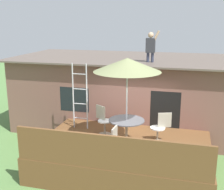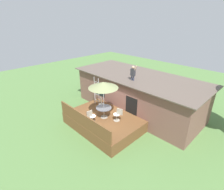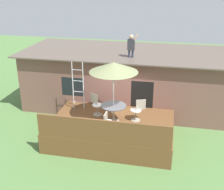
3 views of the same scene
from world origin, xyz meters
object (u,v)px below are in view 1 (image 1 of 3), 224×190
(patio_table, at_px, (126,125))
(patio_chair_near, at_px, (116,142))
(step_ladder, at_px, (80,96))
(patio_umbrella, at_px, (127,65))
(patio_chair_left, at_px, (103,121))
(patio_chair_right, at_px, (160,128))
(person_figure, at_px, (151,45))

(patio_table, height_order, patio_chair_near, patio_chair_near)
(step_ladder, bearing_deg, patio_umbrella, -26.59)
(patio_chair_left, xyz_separation_m, patio_chair_right, (1.81, -0.20, 0.00))
(patio_chair_near, bearing_deg, patio_chair_left, 31.08)
(patio_table, relative_size, patio_chair_left, 1.13)
(step_ladder, relative_size, person_figure, 1.98)
(patio_chair_left, bearing_deg, person_figure, 91.55)
(patio_table, xyz_separation_m, patio_chair_near, (-0.07, -1.01, -0.13))
(person_figure, distance_m, patio_chair_near, 4.20)
(patio_chair_right, bearing_deg, patio_umbrella, -0.00)
(patio_chair_right, xyz_separation_m, patio_chair_near, (-1.01, -1.36, 0.00))
(patio_table, distance_m, person_figure, 3.30)
(person_figure, xyz_separation_m, patio_chair_left, (-1.17, -1.97, -2.24))
(patio_table, bearing_deg, person_figure, 83.16)
(patio_umbrella, bearing_deg, person_figure, 83.16)
(step_ladder, bearing_deg, patio_chair_right, -11.18)
(patio_table, distance_m, step_ladder, 2.04)
(patio_table, distance_m, patio_chair_right, 1.01)
(patio_umbrella, distance_m, patio_chair_right, 2.14)
(patio_table, xyz_separation_m, patio_chair_right, (0.94, 0.35, -0.13))
(patio_table, relative_size, patio_umbrella, 0.41)
(patio_chair_left, relative_size, patio_chair_near, 1.00)
(patio_chair_right, bearing_deg, person_figure, -94.02)
(person_figure, distance_m, patio_chair_left, 3.21)
(step_ladder, distance_m, patio_chair_left, 1.15)
(patio_umbrella, height_order, person_figure, person_figure)
(patio_umbrella, height_order, step_ladder, patio_umbrella)
(patio_table, relative_size, step_ladder, 0.47)
(patio_table, distance_m, patio_umbrella, 1.76)
(patio_umbrella, distance_m, step_ladder, 2.34)
(patio_chair_right, bearing_deg, patio_chair_left, -26.74)
(patio_table, height_order, step_ladder, step_ladder)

